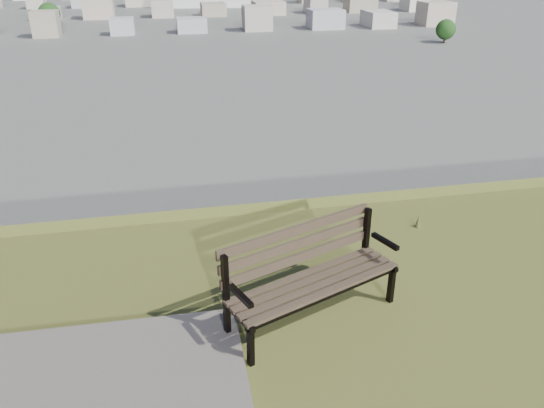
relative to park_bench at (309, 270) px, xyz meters
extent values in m
cube|color=#493E2A|center=(0.10, -0.26, -0.09)|extent=(1.65, 0.72, 0.03)
cube|color=#493E2A|center=(0.06, -0.15, -0.09)|extent=(1.65, 0.72, 0.03)
cube|color=#493E2A|center=(0.02, -0.04, -0.09)|extent=(1.65, 0.72, 0.03)
cube|color=#493E2A|center=(-0.03, 0.07, -0.09)|extent=(1.65, 0.72, 0.03)
cube|color=#493E2A|center=(-0.06, 0.14, 0.07)|extent=(1.63, 0.67, 0.10)
cube|color=#493E2A|center=(-0.06, 0.16, 0.21)|extent=(1.63, 0.67, 0.10)
cube|color=#493E2A|center=(-0.07, 0.19, 0.35)|extent=(1.63, 0.67, 0.10)
cube|color=black|center=(-0.67, -0.58, -0.30)|extent=(0.07, 0.07, 0.43)
cube|color=black|center=(-0.82, -0.19, -0.07)|extent=(0.07, 0.07, 0.89)
cube|color=black|center=(-0.74, -0.40, -0.12)|extent=(0.22, 0.47, 0.05)
cube|color=black|center=(-0.72, -0.44, 0.12)|extent=(0.17, 0.34, 0.04)
cube|color=black|center=(0.88, 0.03, -0.30)|extent=(0.07, 0.07, 0.43)
cube|color=black|center=(0.73, 0.42, -0.07)|extent=(0.07, 0.07, 0.89)
cube|color=black|center=(0.81, 0.21, -0.12)|extent=(0.22, 0.47, 0.05)
cube|color=black|center=(0.83, 0.17, 0.12)|extent=(0.17, 0.34, 0.04)
cube|color=black|center=(0.10, -0.26, -0.13)|extent=(1.63, 0.67, 0.04)
cube|color=black|center=(-0.03, 0.08, -0.13)|extent=(1.63, 0.67, 0.04)
cone|color=brown|center=(1.87, 1.45, -0.42)|extent=(0.08, 0.08, 0.18)
cube|color=#B2A498|center=(-36.53, 198.25, -22.01)|extent=(11.00, 11.00, 7.00)
cube|color=#BDA896|center=(-12.53, 198.25, -22.01)|extent=(11.00, 11.00, 7.00)
cube|color=#AAA9AE|center=(11.47, 198.25, -22.01)|extent=(11.00, 11.00, 7.00)
cube|color=beige|center=(35.47, 198.25, -22.01)|extent=(11.00, 11.00, 7.00)
cube|color=tan|center=(59.47, 198.25, -22.01)|extent=(11.00, 11.00, 7.00)
cube|color=beige|center=(83.47, 198.25, -22.01)|extent=(11.00, 11.00, 7.00)
cube|color=beige|center=(107.47, 198.25, -22.01)|extent=(11.00, 11.00, 7.00)
cube|color=#AAA9AE|center=(-48.53, 248.25, -22.01)|extent=(11.00, 11.00, 7.00)
cube|color=beige|center=(-24.53, 248.25, -22.01)|extent=(11.00, 11.00, 7.00)
cube|color=tan|center=(-0.53, 248.25, -22.01)|extent=(11.00, 11.00, 7.00)
cube|color=beige|center=(23.47, 248.25, -22.01)|extent=(11.00, 11.00, 7.00)
cube|color=beige|center=(47.47, 248.25, -22.01)|extent=(11.00, 11.00, 7.00)
cube|color=silver|center=(71.47, 248.25, -22.01)|extent=(11.00, 11.00, 7.00)
cube|color=#B2A498|center=(95.47, 248.25, -22.01)|extent=(11.00, 11.00, 7.00)
cube|color=#BDA896|center=(119.47, 248.25, -22.01)|extent=(11.00, 11.00, 7.00)
cube|color=beige|center=(-60.53, 298.25, -22.01)|extent=(11.00, 11.00, 7.00)
cube|color=beige|center=(-36.53, 298.25, -22.01)|extent=(11.00, 11.00, 7.00)
cylinder|color=#36261B|center=(89.47, 158.25, -24.46)|extent=(0.80, 0.80, 2.10)
sphere|color=#163613|center=(89.47, 158.25, -21.31)|extent=(6.30, 6.30, 6.30)
cylinder|color=#36261B|center=(-40.53, 218.25, -24.16)|extent=(0.80, 0.80, 2.70)
sphere|color=#163613|center=(-40.53, 218.25, -20.11)|extent=(8.10, 8.10, 8.10)
cylinder|color=#36261B|center=(129.47, 278.25, -24.54)|extent=(0.80, 0.80, 1.95)
cylinder|color=#36261B|center=(39.47, 298.25, -24.46)|extent=(0.80, 0.80, 2.10)
camera|label=1|loc=(-1.21, -4.08, 2.77)|focal=35.00mm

